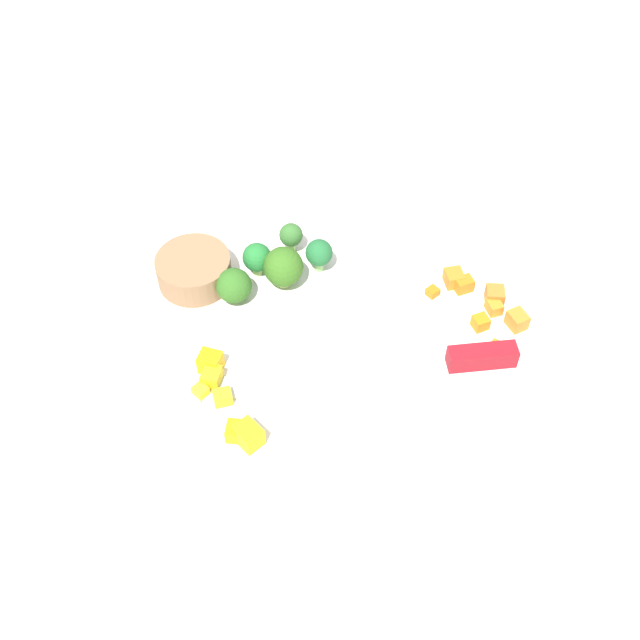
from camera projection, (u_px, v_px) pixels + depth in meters
name	position (u px, v px, depth m)	size (l,w,h in m)	color
ground_plane	(320.00, 334.00, 0.77)	(4.00, 4.00, 0.00)	gray
cutting_board	(320.00, 331.00, 0.77)	(0.44, 0.36, 0.01)	white
prep_bowl	(194.00, 270.00, 0.79)	(0.07, 0.07, 0.03)	#8E6948
chef_knife	(414.00, 365.00, 0.72)	(0.25, 0.20, 0.02)	silver
carrot_dice_0	(454.00, 278.00, 0.79)	(0.02, 0.02, 0.02)	orange
carrot_dice_1	(464.00, 284.00, 0.79)	(0.01, 0.02, 0.01)	orange
carrot_dice_2	(496.00, 347.00, 0.74)	(0.01, 0.01, 0.01)	orange
carrot_dice_3	(433.00, 292.00, 0.79)	(0.01, 0.01, 0.01)	orange
carrot_dice_4	(495.00, 296.00, 0.78)	(0.02, 0.02, 0.02)	orange
carrot_dice_5	(494.00, 307.00, 0.77)	(0.01, 0.02, 0.01)	orange
carrot_dice_6	(517.00, 320.00, 0.76)	(0.02, 0.02, 0.02)	orange
carrot_dice_7	(480.00, 322.00, 0.76)	(0.01, 0.01, 0.01)	orange
pepper_dice_0	(235.00, 430.00, 0.68)	(0.02, 0.02, 0.01)	yellow
pepper_dice_1	(210.00, 362.00, 0.72)	(0.02, 0.02, 0.02)	yellow
pepper_dice_2	(223.00, 397.00, 0.70)	(0.01, 0.02, 0.01)	yellow
pepper_dice_3	(201.00, 392.00, 0.71)	(0.01, 0.01, 0.01)	yellow
pepper_dice_4	(212.00, 378.00, 0.71)	(0.02, 0.02, 0.02)	yellow
pepper_dice_5	(249.00, 435.00, 0.67)	(0.02, 0.02, 0.02)	yellow
broccoli_floret_0	(283.00, 267.00, 0.78)	(0.04, 0.04, 0.04)	#98B961
broccoli_floret_1	(319.00, 253.00, 0.79)	(0.03, 0.03, 0.04)	#86BD6B
broccoli_floret_2	(257.00, 258.00, 0.79)	(0.03, 0.03, 0.04)	#90B662
broccoli_floret_3	(291.00, 236.00, 0.81)	(0.02, 0.02, 0.03)	#86B55C
broccoli_floret_4	(234.00, 286.00, 0.77)	(0.03, 0.03, 0.04)	#89C058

